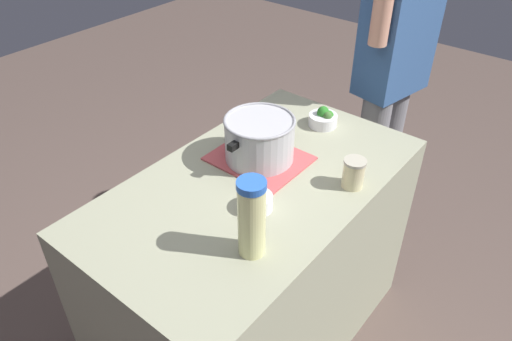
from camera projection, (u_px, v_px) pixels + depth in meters
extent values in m
plane|color=brown|center=(256.00, 332.00, 2.27)|extent=(8.00, 8.00, 0.00)
cube|color=gray|center=(256.00, 267.00, 2.00)|extent=(1.29, 0.74, 0.89)
cube|color=#BA4C4E|center=(259.00, 158.00, 1.85)|extent=(0.29, 0.35, 0.01)
cylinder|color=#B7B7BC|center=(259.00, 140.00, 1.80)|extent=(0.26, 0.26, 0.16)
torus|color=#99999E|center=(260.00, 120.00, 1.75)|extent=(0.27, 0.27, 0.01)
cube|color=black|center=(233.00, 146.00, 1.68)|extent=(0.04, 0.02, 0.02)
cube|color=black|center=(283.00, 113.00, 1.87)|extent=(0.04, 0.02, 0.02)
cylinder|color=beige|center=(252.00, 221.00, 1.39)|extent=(0.08, 0.08, 0.24)
cylinder|color=blue|center=(251.00, 185.00, 1.32)|extent=(0.09, 0.09, 0.02)
ellipsoid|color=yellow|center=(254.00, 209.00, 1.38)|extent=(0.04, 0.04, 0.01)
cylinder|color=beige|center=(353.00, 174.00, 1.69)|extent=(0.08, 0.08, 0.10)
cylinder|color=#B2AD99|center=(355.00, 161.00, 1.66)|extent=(0.08, 0.08, 0.01)
cylinder|color=silver|center=(323.00, 120.00, 2.05)|extent=(0.12, 0.12, 0.05)
ellipsoid|color=#3B682D|center=(327.00, 116.00, 2.02)|extent=(0.04, 0.04, 0.04)
ellipsoid|color=#297B24|center=(323.00, 113.00, 2.04)|extent=(0.05, 0.05, 0.06)
ellipsoid|color=#2F7524|center=(329.00, 116.00, 2.04)|extent=(0.04, 0.04, 0.05)
cylinder|color=silver|center=(257.00, 202.00, 1.61)|extent=(0.10, 0.10, 0.05)
ellipsoid|color=#3C681C|center=(258.00, 197.00, 1.59)|extent=(0.04, 0.04, 0.04)
ellipsoid|color=#1F682F|center=(255.00, 195.00, 1.60)|extent=(0.05, 0.05, 0.06)
cylinder|color=slate|center=(366.00, 174.00, 2.52)|extent=(0.14, 0.14, 0.89)
cylinder|color=slate|center=(384.00, 157.00, 2.65)|extent=(0.14, 0.14, 0.89)
cube|color=#34588D|center=(400.00, 29.00, 2.15)|extent=(0.37, 0.26, 0.59)
cylinder|color=tan|center=(383.00, 8.00, 1.93)|extent=(0.08, 0.08, 0.30)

